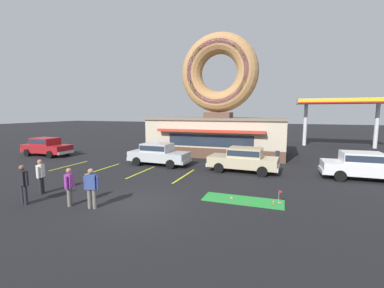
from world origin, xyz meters
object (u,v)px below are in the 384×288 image
(car_white, at_px, (363,165))
(trash_bin, at_px, (278,156))
(golf_ball, at_px, (231,197))
(car_red, at_px, (46,146))
(car_silver, at_px, (158,153))
(pedestrian_blue_sweater_man, at_px, (70,185))
(putting_flag_pin, at_px, (280,194))
(pedestrian_leather_jacket_man, at_px, (41,175))
(pedestrian_clipboard_woman, at_px, (91,187))
(pedestrian_hooded_kid, at_px, (23,183))
(car_champagne, at_px, (244,159))

(car_white, height_order, trash_bin, car_white)
(golf_ball, relative_size, car_red, 0.01)
(car_silver, bearing_deg, pedestrian_blue_sweater_man, -87.82)
(putting_flag_pin, height_order, pedestrian_blue_sweater_man, pedestrian_blue_sweater_man)
(car_white, xyz_separation_m, pedestrian_leather_jacket_man, (-15.26, -8.19, 0.05))
(golf_ball, xyz_separation_m, pedestrian_blue_sweater_man, (-6.18, -3.15, 0.83))
(golf_ball, height_order, pedestrian_leather_jacket_man, pedestrian_leather_jacket_man)
(golf_ball, bearing_deg, pedestrian_leather_jacket_man, -164.79)
(car_white, distance_m, car_silver, 13.06)
(pedestrian_blue_sweater_man, bearing_deg, car_white, 35.17)
(pedestrian_blue_sweater_man, xyz_separation_m, pedestrian_leather_jacket_man, (-2.54, 0.78, 0.04))
(putting_flag_pin, distance_m, car_white, 7.31)
(putting_flag_pin, xyz_separation_m, pedestrian_leather_jacket_man, (-10.81, -2.40, 0.49))
(pedestrian_blue_sweater_man, height_order, pedestrian_leather_jacket_man, pedestrian_leather_jacket_man)
(car_red, relative_size, pedestrian_clipboard_woman, 2.77)
(golf_ball, relative_size, putting_flag_pin, 0.08)
(car_red, bearing_deg, golf_ball, -18.04)
(car_red, distance_m, pedestrian_hooded_kid, 13.58)
(car_white, xyz_separation_m, car_silver, (-13.06, -0.26, 0.00))
(car_red, xyz_separation_m, car_silver, (11.30, -0.24, 0.00))
(car_red, relative_size, car_silver, 1.00)
(car_white, distance_m, pedestrian_leather_jacket_man, 17.32)
(car_red, xyz_separation_m, car_white, (24.36, 0.02, 0.00))
(car_silver, relative_size, pedestrian_hooded_kid, 2.70)
(car_silver, relative_size, car_champagne, 1.00)
(pedestrian_blue_sweater_man, xyz_separation_m, trash_bin, (7.96, 12.50, -0.38))
(car_champagne, bearing_deg, golf_ball, -87.40)
(car_white, relative_size, pedestrian_leather_jacket_man, 2.75)
(golf_ball, distance_m, trash_bin, 9.53)
(golf_ball, distance_m, car_champagne, 5.53)
(car_red, xyz_separation_m, pedestrian_hooded_kid, (9.69, -9.52, 0.08))
(putting_flag_pin, xyz_separation_m, pedestrian_blue_sweater_man, (-8.27, -3.18, 0.45))
(car_champagne, xyz_separation_m, pedestrian_clipboard_woman, (-4.84, -8.58, 0.05))
(golf_ball, xyz_separation_m, car_silver, (-6.51, 5.56, 0.82))
(golf_ball, xyz_separation_m, putting_flag_pin, (2.10, 0.03, 0.39))
(car_silver, bearing_deg, trash_bin, 24.55)
(putting_flag_pin, distance_m, pedestrian_hooded_kid, 10.89)
(pedestrian_hooded_kid, bearing_deg, pedestrian_blue_sweater_man, 16.22)
(car_red, height_order, pedestrian_leather_jacket_man, pedestrian_leather_jacket_man)
(pedestrian_clipboard_woman, bearing_deg, pedestrian_blue_sweater_man, -178.20)
(golf_ball, bearing_deg, pedestrian_blue_sweater_man, -152.98)
(pedestrian_leather_jacket_man, height_order, pedestrian_clipboard_woman, pedestrian_leather_jacket_man)
(golf_ball, bearing_deg, car_champagne, 92.60)
(golf_ball, distance_m, pedestrian_hooded_kid, 8.97)
(putting_flag_pin, height_order, car_silver, car_silver)
(car_champagne, relative_size, pedestrian_hooded_kid, 2.71)
(putting_flag_pin, bearing_deg, car_white, 52.41)
(putting_flag_pin, bearing_deg, pedestrian_hooded_kid, -159.85)
(car_champagne, relative_size, trash_bin, 4.75)
(pedestrian_blue_sweater_man, bearing_deg, pedestrian_leather_jacket_man, 162.94)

